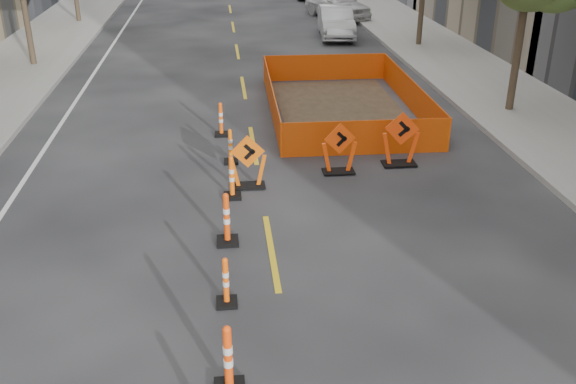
{
  "coord_description": "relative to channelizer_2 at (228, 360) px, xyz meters",
  "views": [
    {
      "loc": [
        -0.88,
        -7.02,
        6.41
      ],
      "look_at": [
        0.37,
        4.38,
        1.1
      ],
      "focal_mm": 40.0,
      "sensor_mm": 36.0,
      "label": 1
    }
  ],
  "objects": [
    {
      "name": "chevron_sign_right",
      "position": [
        4.63,
        7.97,
        0.16
      ],
      "size": [
        1.07,
        0.78,
        1.45
      ],
      "primitive_type": null,
      "rotation": [
        0.0,
        0.0,
        -0.22
      ],
      "color": "red",
      "rests_on": "ground"
    },
    {
      "name": "channelizer_6",
      "position": [
        0.27,
        8.61,
        -0.1
      ],
      "size": [
        0.37,
        0.37,
        0.94
      ],
      "primitive_type": null,
      "color": "orange",
      "rests_on": "ground"
    },
    {
      "name": "parked_car_near",
      "position": [
        6.95,
        29.92,
        0.27
      ],
      "size": [
        3.56,
        5.28,
        1.67
      ],
      "primitive_type": "imported",
      "rotation": [
        0.0,
        0.0,
        0.36
      ],
      "color": "silver",
      "rests_on": "ground"
    },
    {
      "name": "chevron_sign_center",
      "position": [
        2.96,
        7.63,
        0.1
      ],
      "size": [
        0.95,
        0.63,
        1.34
      ],
      "primitive_type": null,
      "rotation": [
        0.0,
        0.0,
        0.11
      ],
      "color": "#F5420A",
      "rests_on": "ground"
    },
    {
      "name": "parked_car_mid",
      "position": [
        5.93,
        24.64,
        0.17
      ],
      "size": [
        1.93,
        4.59,
        1.47
      ],
      "primitive_type": "imported",
      "rotation": [
        0.0,
        0.0,
        -0.08
      ],
      "color": "#B4B5BA",
      "rests_on": "ground"
    },
    {
      "name": "chevron_sign_left",
      "position": [
        0.64,
        7.0,
        0.11
      ],
      "size": [
        0.91,
        0.56,
        1.34
      ],
      "primitive_type": null,
      "rotation": [
        0.0,
        0.0,
        -0.03
      ],
      "color": "#D75509",
      "rests_on": "ground"
    },
    {
      "name": "channelizer_7",
      "position": [
        0.05,
        10.77,
        -0.06
      ],
      "size": [
        0.39,
        0.39,
        1.0
      ],
      "primitive_type": null,
      "color": "#F7520A",
      "rests_on": "ground"
    },
    {
      "name": "channelizer_3",
      "position": [
        0.01,
        2.15,
        -0.1
      ],
      "size": [
        0.36,
        0.36,
        0.92
      ],
      "primitive_type": null,
      "color": "#FF580A",
      "rests_on": "ground"
    },
    {
      "name": "sidewalk_right",
      "position": [
        9.93,
        11.89,
        -0.49
      ],
      "size": [
        4.0,
        90.0,
        0.15
      ],
      "primitive_type": "cube",
      "color": "gray",
      "rests_on": "ground"
    },
    {
      "name": "safety_fence",
      "position": [
        3.99,
        12.71,
        -0.08
      ],
      "size": [
        4.73,
        7.89,
        0.98
      ],
      "primitive_type": null,
      "rotation": [
        0.0,
        0.0,
        -0.02
      ],
      "color": "#ED4D0C",
      "rests_on": "ground"
    },
    {
      "name": "channelizer_4",
      "position": [
        0.08,
        4.31,
        -0.01
      ],
      "size": [
        0.44,
        0.44,
        1.11
      ],
      "primitive_type": null,
      "color": "#EB4309",
      "rests_on": "ground"
    },
    {
      "name": "channelizer_2",
      "position": [
        0.0,
        0.0,
        0.0
      ],
      "size": [
        0.44,
        0.44,
        1.13
      ],
      "primitive_type": null,
      "color": "#FF440A",
      "rests_on": "ground"
    },
    {
      "name": "channelizer_5",
      "position": [
        0.24,
        6.46,
        -0.05
      ],
      "size": [
        0.41,
        0.41,
        1.03
      ],
      "primitive_type": null,
      "color": "#FF5E0A",
      "rests_on": "ground"
    }
  ]
}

